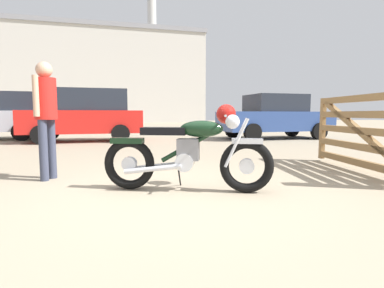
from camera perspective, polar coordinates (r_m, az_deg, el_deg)
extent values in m
plane|color=gray|center=(3.59, -2.92, -9.53)|extent=(80.00, 80.00, 0.00)
torus|color=black|center=(3.70, 10.13, -4.08)|extent=(0.64, 0.32, 0.64)
cylinder|color=silver|center=(3.70, 10.13, -4.08)|extent=(0.20, 0.14, 0.18)
torus|color=black|center=(3.89, -11.59, -3.63)|extent=(0.64, 0.32, 0.64)
cylinder|color=silver|center=(3.89, -11.59, -3.63)|extent=(0.20, 0.14, 0.18)
cube|color=silver|center=(3.66, 10.21, 0.55)|extent=(0.38, 0.24, 0.06)
cube|color=black|center=(3.86, -11.95, 0.63)|extent=(0.42, 0.26, 0.07)
cylinder|color=silver|center=(3.73, 8.21, 0.42)|extent=(0.28, 0.13, 0.58)
cylinder|color=silver|center=(3.58, 8.27, 0.21)|extent=(0.28, 0.13, 0.58)
sphere|color=silver|center=(3.64, 7.57, 4.13)|extent=(0.17, 0.17, 0.17)
cylinder|color=silver|center=(3.64, 6.32, 5.25)|extent=(0.23, 0.59, 0.03)
sphere|color=#B21914|center=(3.94, 6.36, 5.56)|extent=(0.25, 0.25, 0.25)
cylinder|color=black|center=(3.69, -0.03, 0.02)|extent=(0.73, 0.30, 0.47)
ellipsoid|color=black|center=(3.66, 1.78, 2.83)|extent=(0.56, 0.38, 0.20)
cube|color=black|center=(3.73, -5.28, 2.40)|extent=(0.58, 0.37, 0.09)
cube|color=slate|center=(3.70, -0.70, -1.02)|extent=(0.30, 0.26, 0.26)
cylinder|color=silver|center=(3.73, -1.31, -3.31)|extent=(0.27, 0.26, 0.22)
cylinder|color=silver|center=(3.91, -6.64, -4.12)|extent=(0.68, 0.29, 0.14)
cylinder|color=silver|center=(3.71, -7.36, -4.63)|extent=(0.68, 0.29, 0.14)
cylinder|color=black|center=(3.94, -2.40, -5.77)|extent=(0.10, 0.23, 0.33)
cube|color=olive|center=(6.65, 23.12, 2.67)|extent=(0.09, 0.11, 1.20)
cube|color=olive|center=(5.67, 28.66, -3.07)|extent=(0.39, 2.39, 0.11)
cube|color=olive|center=(5.64, 28.78, -0.46)|extent=(0.39, 2.39, 0.11)
cube|color=olive|center=(5.62, 28.91, 2.18)|extent=(0.39, 2.39, 0.11)
cube|color=olive|center=(5.62, 29.03, 4.82)|extent=(0.39, 2.39, 0.11)
cube|color=olive|center=(5.62, 29.16, 7.47)|extent=(0.39, 2.39, 0.11)
cube|color=olive|center=(5.62, 28.90, 1.97)|extent=(0.36, 2.19, 1.08)
cylinder|color=#383D51|center=(4.90, -24.64, -0.86)|extent=(0.12, 0.12, 0.86)
cylinder|color=#383D51|center=(4.75, -25.92, -1.09)|extent=(0.12, 0.12, 0.86)
cylinder|color=red|center=(4.80, -25.63, 7.60)|extent=(0.30, 0.30, 0.58)
cylinder|color=tan|center=(4.96, -24.31, 7.90)|extent=(0.08, 0.08, 0.55)
cylinder|color=tan|center=(4.65, -27.07, 7.97)|extent=(0.08, 0.08, 0.55)
sphere|color=tan|center=(4.84, -25.83, 12.33)|extent=(0.22, 0.22, 0.22)
cylinder|color=black|center=(10.56, -26.29, 1.54)|extent=(0.61, 0.22, 0.60)
cylinder|color=black|center=(12.17, -24.84, 2.06)|extent=(0.61, 0.22, 0.60)
cylinder|color=black|center=(10.37, -13.17, 1.91)|extent=(0.61, 0.22, 0.60)
cylinder|color=black|center=(12.01, -13.47, 2.38)|extent=(0.61, 0.22, 0.60)
cube|color=red|center=(11.20, -19.53, 3.94)|extent=(3.98, 1.83, 0.76)
cube|color=#232833|center=(11.19, -18.37, 7.77)|extent=(2.47, 1.64, 0.72)
cylinder|color=black|center=(13.63, 18.09, 2.66)|extent=(0.63, 0.24, 0.62)
cylinder|color=black|center=(12.24, 22.58, 2.21)|extent=(0.63, 0.24, 0.62)
cylinder|color=black|center=(12.33, 7.60, 2.61)|extent=(0.63, 0.24, 0.62)
cylinder|color=black|center=(10.77, 11.23, 2.14)|extent=(0.63, 0.24, 0.62)
cube|color=#2D4784|center=(12.16, 15.10, 4.13)|extent=(4.29, 1.96, 0.72)
cube|color=#232833|center=(12.17, 15.19, 7.33)|extent=(2.09, 1.67, 0.64)
cylinder|color=black|center=(12.34, -29.14, 2.01)|extent=(0.66, 0.29, 0.64)
cylinder|color=black|center=(14.07, -28.00, 2.41)|extent=(0.66, 0.29, 0.64)
cube|color=beige|center=(40.31, -15.40, 11.40)|extent=(22.72, 11.03, 10.34)
cube|color=gray|center=(41.23, -15.61, 18.91)|extent=(23.03, 11.34, 0.50)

